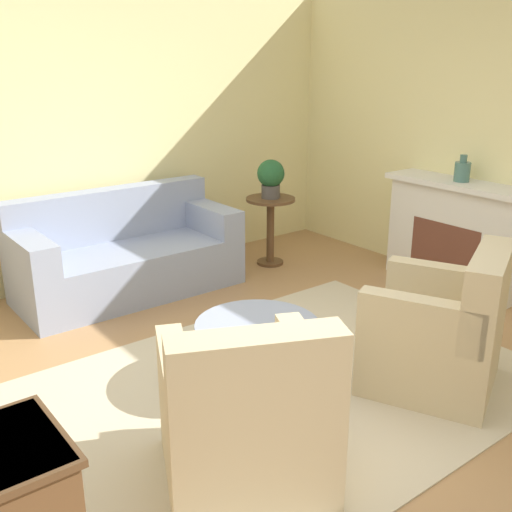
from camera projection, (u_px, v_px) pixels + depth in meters
ground_plane at (288, 386)px, 4.04m from camera, size 16.00×16.00×0.00m
wall_back at (98, 134)px, 5.71m from camera, size 9.53×0.12×2.80m
rug at (288, 385)px, 4.03m from camera, size 3.30×2.42×0.01m
couch at (126, 257)px, 5.56m from camera, size 2.02×0.89×0.93m
armchair_left at (246, 422)px, 3.00m from camera, size 1.07×1.07×0.97m
armchair_right at (441, 335)px, 3.93m from camera, size 1.07×1.07×0.97m
ottoman_table at (257, 344)px, 4.01m from camera, size 0.84×0.84×0.42m
side_table at (270, 220)px, 6.25m from camera, size 0.51×0.51×0.72m
fireplace at (456, 232)px, 5.65m from camera, size 0.44×1.43×1.02m
vase_mantel_near at (462, 171)px, 5.46m from camera, size 0.14×0.14×0.25m
potted_plant_on_side_table at (271, 177)px, 6.11m from camera, size 0.28×0.28×0.40m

